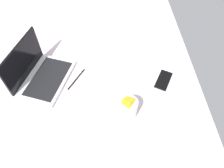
% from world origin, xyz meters
% --- Properties ---
extents(bed_mattress, '(1.80, 1.40, 0.18)m').
position_xyz_m(bed_mattress, '(0.00, 0.00, 0.09)').
color(bed_mattress, silver).
rests_on(bed_mattress, ground).
extents(laptop, '(0.39, 0.33, 0.23)m').
position_xyz_m(laptop, '(-0.01, 0.20, 0.22)').
color(laptop, silver).
rests_on(laptop, bed_mattress).
extents(snack_cup, '(0.09, 0.09, 0.14)m').
position_xyz_m(snack_cup, '(-0.27, -0.27, 0.24)').
color(snack_cup, silver).
rests_on(snack_cup, bed_mattress).
extents(cell_phone, '(0.16, 0.13, 0.01)m').
position_xyz_m(cell_phone, '(-0.06, -0.50, 0.18)').
color(cell_phone, black).
rests_on(cell_phone, bed_mattress).
extents(charger_cable, '(0.15, 0.09, 0.01)m').
position_xyz_m(charger_cable, '(-0.03, 0.00, 0.18)').
color(charger_cable, black).
rests_on(charger_cable, bed_mattress).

